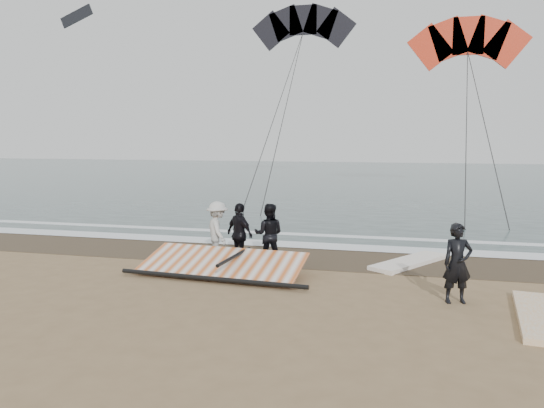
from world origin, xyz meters
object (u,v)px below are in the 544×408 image
(man_main, at_px, (457,263))
(sail_rig, at_px, (222,265))
(board_cream, at_px, (410,262))
(board_white, at_px, (541,316))

(man_main, relative_size, sail_rig, 0.35)
(board_cream, height_order, sail_rig, sail_rig)
(sail_rig, bearing_deg, man_main, -11.54)
(man_main, height_order, board_white, man_main)
(board_cream, relative_size, sail_rig, 0.59)
(sail_rig, bearing_deg, board_cream, 24.52)
(board_white, height_order, board_cream, same)
(board_cream, distance_m, sail_rig, 4.78)
(man_main, xyz_separation_m, board_cream, (-0.84, 3.04, -0.73))
(board_cream, bearing_deg, sail_rig, -122.35)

